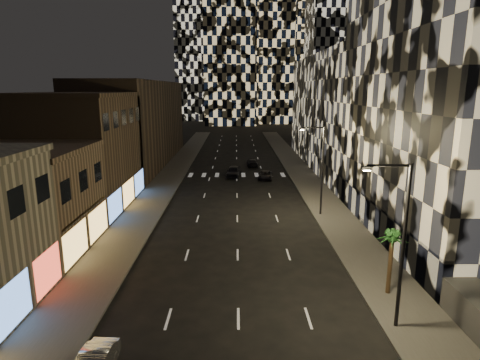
{
  "coord_description": "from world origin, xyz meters",
  "views": [
    {
      "loc": [
        -0.11,
        -9.49,
        12.77
      ],
      "look_at": [
        0.19,
        20.2,
        6.0
      ],
      "focal_mm": 30.0,
      "sensor_mm": 36.0,
      "label": 1
    }
  ],
  "objects_px": {
    "car_dark_midlane": "(233,171)",
    "car_dark_rightlane": "(265,175)",
    "streetlight_near": "(400,236)",
    "streetlight_far": "(320,164)",
    "palm_tree": "(392,241)",
    "car_dark_oncoming": "(252,163)"
  },
  "relations": [
    {
      "from": "streetlight_far",
      "to": "car_dark_oncoming",
      "type": "xyz_separation_m",
      "value": [
        -5.71,
        26.9,
        -4.74
      ]
    },
    {
      "from": "streetlight_near",
      "to": "streetlight_far",
      "type": "bearing_deg",
      "value": 90.0
    },
    {
      "from": "car_dark_midlane",
      "to": "car_dark_rightlane",
      "type": "height_order",
      "value": "car_dark_midlane"
    },
    {
      "from": "streetlight_near",
      "to": "car_dark_rightlane",
      "type": "xyz_separation_m",
      "value": [
        -4.24,
        36.95,
        -4.78
      ]
    },
    {
      "from": "car_dark_midlane",
      "to": "palm_tree",
      "type": "relative_size",
      "value": 1.1
    },
    {
      "from": "streetlight_near",
      "to": "palm_tree",
      "type": "xyz_separation_m",
      "value": [
        1.14,
        3.62,
        -1.74
      ]
    },
    {
      "from": "car_dark_rightlane",
      "to": "streetlight_near",
      "type": "bearing_deg",
      "value": -76.75
    },
    {
      "from": "palm_tree",
      "to": "car_dark_rightlane",
      "type": "bearing_deg",
      "value": 99.17
    },
    {
      "from": "streetlight_near",
      "to": "palm_tree",
      "type": "height_order",
      "value": "streetlight_near"
    },
    {
      "from": "car_dark_oncoming",
      "to": "car_dark_midlane",
      "type": "bearing_deg",
      "value": 66.48
    },
    {
      "from": "car_dark_midlane",
      "to": "car_dark_oncoming",
      "type": "height_order",
      "value": "car_dark_midlane"
    },
    {
      "from": "car_dark_rightlane",
      "to": "palm_tree",
      "type": "xyz_separation_m",
      "value": [
        5.38,
        -33.33,
        3.04
      ]
    },
    {
      "from": "streetlight_far",
      "to": "palm_tree",
      "type": "height_order",
      "value": "streetlight_far"
    },
    {
      "from": "car_dark_rightlane",
      "to": "palm_tree",
      "type": "bearing_deg",
      "value": -74.13
    },
    {
      "from": "car_dark_midlane",
      "to": "palm_tree",
      "type": "bearing_deg",
      "value": -68.6
    },
    {
      "from": "streetlight_near",
      "to": "palm_tree",
      "type": "bearing_deg",
      "value": 72.46
    },
    {
      "from": "streetlight_far",
      "to": "car_dark_rightlane",
      "type": "distance_m",
      "value": 18.11
    },
    {
      "from": "streetlight_near",
      "to": "car_dark_oncoming",
      "type": "height_order",
      "value": "streetlight_near"
    },
    {
      "from": "car_dark_midlane",
      "to": "car_dark_rightlane",
      "type": "distance_m",
      "value": 4.97
    },
    {
      "from": "streetlight_far",
      "to": "car_dark_rightlane",
      "type": "height_order",
      "value": "streetlight_far"
    },
    {
      "from": "car_dark_midlane",
      "to": "palm_tree",
      "type": "xyz_separation_m",
      "value": [
        10.0,
        -35.15,
        2.82
      ]
    },
    {
      "from": "streetlight_far",
      "to": "car_dark_oncoming",
      "type": "relative_size",
      "value": 2.12
    }
  ]
}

